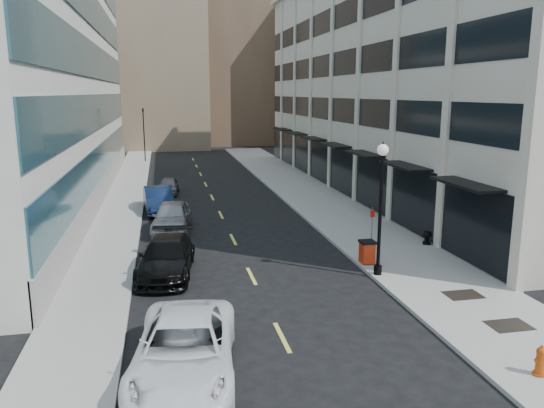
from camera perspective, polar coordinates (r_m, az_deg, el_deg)
name	(u,v)px	position (r m, az deg, el deg)	size (l,w,h in m)	color
ground	(297,368)	(16.09, 2.74, -17.18)	(160.00, 160.00, 0.00)	black
sidewalk_right	(331,209)	(36.22, 6.36, -0.52)	(5.00, 80.00, 0.15)	#9B988D
sidewalk_left	(118,219)	(34.61, -16.28, -1.51)	(3.00, 80.00, 0.15)	#9B988D
building_right	(418,78)	(45.50, 15.47, 12.97)	(15.30, 46.50, 18.25)	beige
skyline_tan_near	(155,49)	(81.84, -12.49, 15.97)	(14.00, 18.00, 28.00)	#857457
skyline_brown	(233,32)	(86.87, -4.22, 17.94)	(12.00, 16.00, 34.00)	brown
skyline_tan_far	(93,72)	(92.25, -18.74, 13.27)	(12.00, 14.00, 22.00)	#857457
skyline_stone	(305,78)	(82.50, 3.52, 13.40)	(10.00, 14.00, 20.00)	beige
grate_mid	(509,325)	(19.92, 24.13, -11.82)	(1.40, 1.00, 0.01)	black
grate_far	(463,295)	(22.06, 19.87, -9.17)	(1.40, 1.00, 0.01)	black
road_centerline	(226,226)	(31.79, -4.92, -2.37)	(0.15, 68.20, 0.01)	#D8CC4C
traffic_signal	(143,112)	(61.67, -13.71, 9.62)	(0.66, 0.66, 6.98)	black
car_white_van	(185,350)	(15.43, -9.39, -15.19)	(2.76, 5.99, 1.66)	white
car_black_pickup	(166,257)	(23.65, -11.28, -5.62)	(2.23, 5.47, 1.59)	black
car_silver_sedan	(172,217)	(30.80, -10.73, -1.37)	(2.03, 5.05, 1.72)	#929399
car_blue_sedan	(159,200)	(36.08, -12.11, 0.47)	(1.76, 5.04, 1.66)	#112041
car_grey_sedan	(169,186)	(42.31, -11.06, 1.92)	(1.52, 3.78, 1.29)	slate
fire_hydrant	(540,361)	(16.93, 26.91, -14.80)	(0.36, 0.36, 0.88)	#C3470D
trash_bin	(367,251)	(24.66, 10.19, -5.01)	(0.67, 0.75, 1.07)	red
lamppost	(381,198)	(22.60, 11.63, 0.68)	(0.48, 0.48, 5.73)	black
sign_post	(372,222)	(26.52, 10.73, -1.94)	(0.25, 0.10, 2.17)	slate
urn_planter	(427,236)	(28.46, 16.32, -3.33)	(0.51, 0.51, 0.70)	black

